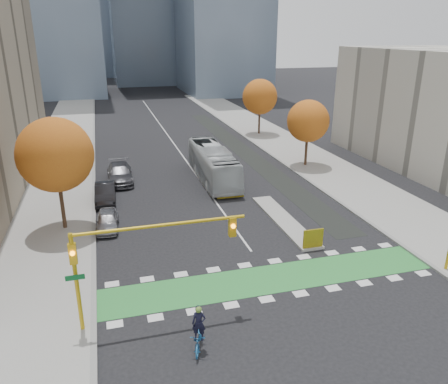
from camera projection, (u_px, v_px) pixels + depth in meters
ground at (281, 292)px, 24.19m from camera, size 300.00×300.00×0.00m
sidewalk_west at (53, 194)px, 38.82m from camera, size 7.00×120.00×0.15m
sidewalk_east at (327, 169)px, 45.66m from camera, size 7.00×120.00×0.15m
curb_west at (94, 190)px, 39.70m from camera, size 0.30×120.00×0.16m
curb_east at (296, 172)px, 44.78m from camera, size 0.30×120.00×0.16m
bike_crossing at (271, 279)px, 25.54m from camera, size 20.00×3.00×0.01m
centre_line at (169, 137)px, 60.34m from camera, size 0.15×70.00×0.01m
bike_lane_paint at (243, 151)px, 53.21m from camera, size 2.50×50.00×0.01m
median_island at (284, 220)px, 33.31m from camera, size 1.60×10.00×0.16m
hazard_board at (313, 238)px, 28.72m from camera, size 1.40×0.12×1.30m
tree_west at (55, 155)px, 30.06m from camera, size 5.20×5.20×8.22m
tree_east_near at (308, 121)px, 45.44m from camera, size 4.40×4.40×7.08m
tree_east_far at (260, 97)px, 59.91m from camera, size 4.80×4.80×7.65m
traffic_signal_west at (131, 250)px, 20.32m from camera, size 8.53×0.56×5.20m
cyclist at (199, 335)px, 19.67m from camera, size 1.28×2.04×2.23m
bus at (213, 163)px, 42.19m from camera, size 2.99×11.81×3.27m
parked_car_a at (107, 220)px, 31.84m from camera, size 1.82×3.99×1.33m
parked_car_b at (105, 193)px, 36.94m from camera, size 1.78×4.73×1.54m
parked_car_c at (120, 174)px, 41.81m from camera, size 2.41×5.81×1.68m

